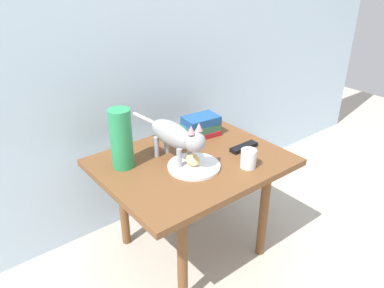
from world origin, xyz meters
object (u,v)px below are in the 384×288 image
(plate, at_px, (194,166))
(green_vase, at_px, (121,139))
(bread_roll, at_px, (193,160))
(candle_jar, at_px, (248,159))
(side_table, at_px, (192,172))
(tv_remote, at_px, (244,147))
(book_stack, at_px, (200,126))
(cat, at_px, (176,136))

(plate, bearing_deg, green_vase, 139.14)
(bread_roll, relative_size, candle_jar, 0.94)
(side_table, height_order, tv_remote, tv_remote)
(green_vase, xyz_separation_m, candle_jar, (0.43, -0.35, -0.10))
(plate, height_order, tv_remote, tv_remote)
(side_table, distance_m, candle_jar, 0.28)
(green_vase, height_order, candle_jar, green_vase)
(plate, xyz_separation_m, book_stack, (0.23, 0.24, 0.04))
(book_stack, height_order, green_vase, green_vase)
(green_vase, distance_m, tv_remote, 0.59)
(side_table, xyz_separation_m, book_stack, (0.20, 0.18, 0.12))
(tv_remote, bearing_deg, plate, 177.59)
(plate, height_order, bread_roll, bread_roll)
(cat, relative_size, candle_jar, 5.64)
(candle_jar, bearing_deg, green_vase, 140.68)
(green_vase, bearing_deg, plate, -40.86)
(plate, bearing_deg, bread_roll, 117.62)
(candle_jar, xyz_separation_m, tv_remote, (0.11, 0.13, -0.03))
(plate, relative_size, candle_jar, 2.75)
(plate, distance_m, cat, 0.16)
(side_table, xyz_separation_m, bread_roll, (-0.04, -0.06, 0.10))
(cat, distance_m, candle_jar, 0.33)
(book_stack, distance_m, tv_remote, 0.26)
(plate, xyz_separation_m, cat, (-0.03, 0.09, 0.13))
(bread_roll, distance_m, book_stack, 0.33)
(book_stack, relative_size, candle_jar, 2.37)
(cat, relative_size, tv_remote, 3.19)
(bread_roll, bearing_deg, book_stack, 44.52)
(green_vase, bearing_deg, side_table, -27.48)
(cat, bearing_deg, book_stack, 29.87)
(side_table, height_order, green_vase, green_vase)
(book_stack, bearing_deg, tv_remote, -75.49)
(green_vase, bearing_deg, book_stack, 4.18)
(bread_roll, height_order, candle_jar, candle_jar)
(cat, relative_size, green_vase, 1.78)
(bread_roll, height_order, tv_remote, bread_roll)
(candle_jar, bearing_deg, side_table, 126.35)
(side_table, height_order, candle_jar, candle_jar)
(bread_roll, distance_m, cat, 0.13)
(bread_roll, xyz_separation_m, cat, (-0.03, 0.08, 0.09))
(side_table, xyz_separation_m, plate, (-0.04, -0.06, 0.07))
(side_table, height_order, cat, cat)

